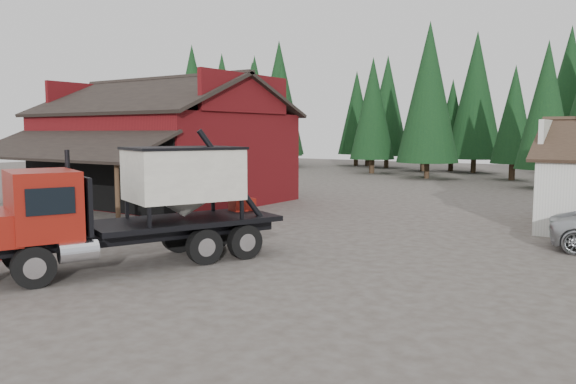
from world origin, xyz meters
The scene contains 8 objects.
ground centered at (0.00, 0.00, 0.00)m, with size 120.00×120.00×0.00m, color #463E37.
red_barn centered at (-11.00, 9.90, 2.69)m, with size 12.80×13.63×7.18m.
conifer_backdrop centered at (0.00, 42.00, 0.00)m, with size 76.00×16.00×16.00m, color black, non-canonical shape.
near_pine_a centered at (-22.00, 28.00, 6.39)m, with size 4.40×4.40×11.40m.
near_pine_b centered at (6.00, 30.00, 5.89)m, with size 3.96×3.96×10.40m.
near_pine_d centered at (-4.00, 34.00, 7.39)m, with size 5.28×5.28×13.40m.
feed_truck centered at (0.03, -1.84, 1.92)m, with size 5.79×9.31×4.10m.
equip_box centered at (-4.50, -3.47, 0.30)m, with size 0.70×1.10×0.60m, color maroon.
Camera 1 is at (13.10, -13.08, 3.99)m, focal length 35.00 mm.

